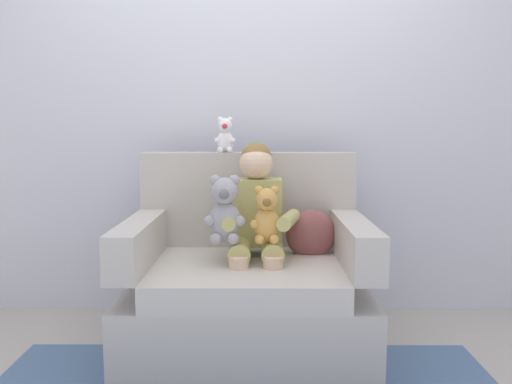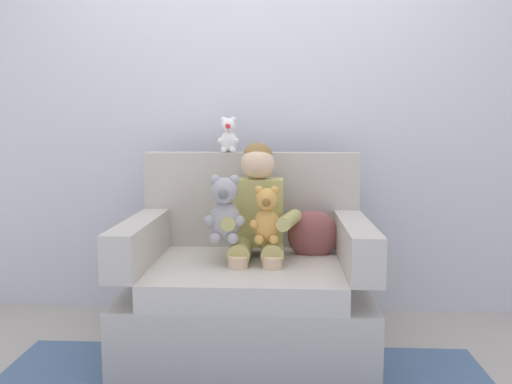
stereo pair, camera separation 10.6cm
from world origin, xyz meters
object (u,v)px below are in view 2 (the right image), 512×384
(plush_white_on_backrest, at_px, (229,136))
(plush_grey, at_px, (225,211))
(throw_pillow, at_px, (313,235))
(seated_child, at_px, (257,217))
(plush_honey, at_px, (267,216))
(armchair, at_px, (248,286))

(plush_white_on_backrest, bearing_deg, plush_grey, -69.82)
(plush_grey, distance_m, throw_pillow, 0.51)
(seated_child, bearing_deg, throw_pillow, 24.48)
(plush_honey, relative_size, plush_white_on_backrest, 1.39)
(seated_child, xyz_separation_m, throw_pillow, (0.28, 0.10, -0.11))
(plush_honey, bearing_deg, armchair, 124.10)
(armchair, xyz_separation_m, plush_honey, (0.10, -0.10, 0.38))
(seated_child, distance_m, plush_grey, 0.20)
(armchair, height_order, throw_pillow, armchair)
(armchair, xyz_separation_m, plush_white_on_backrest, (-0.13, 0.32, 0.75))
(plush_honey, bearing_deg, throw_pillow, 35.00)
(seated_child, distance_m, plush_white_on_backrest, 0.52)
(throw_pillow, bearing_deg, seated_child, -161.46)
(seated_child, height_order, throw_pillow, seated_child)
(plush_white_on_backrest, bearing_deg, armchair, -51.38)
(armchair, distance_m, seated_child, 0.36)
(plush_white_on_backrest, distance_m, throw_pillow, 0.71)
(armchair, relative_size, throw_pillow, 4.53)
(plush_white_on_backrest, xyz_separation_m, throw_pillow, (0.46, -0.20, -0.51))
(plush_honey, height_order, plush_white_on_backrest, plush_white_on_backrest)
(plush_honey, xyz_separation_m, plush_grey, (-0.20, 0.00, 0.02))
(seated_child, bearing_deg, armchair, -144.95)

